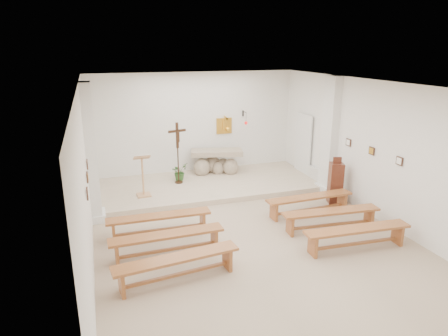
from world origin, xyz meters
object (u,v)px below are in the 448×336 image
object	(u,v)px
crucifix_stand	(178,149)
bench_right_third	(357,233)
bench_left_front	(159,220)
donation_pedestal	(335,183)
lectern	(143,175)
bench_left_third	(177,263)
bench_right_front	(309,200)
bench_left_second	(167,239)
altar	(216,163)
bench_right_second	(331,215)

from	to	relation	value
crucifix_stand	bench_right_third	xyz separation A→B (m)	(2.84, -5.22, -0.88)
crucifix_stand	bench_left_front	xyz separation A→B (m)	(-1.14, -3.18, -0.88)
donation_pedestal	bench_right_third	distance (m)	2.79
lectern	crucifix_stand	world-z (taller)	crucifix_stand
crucifix_stand	bench_left_third	xyz separation A→B (m)	(-1.14, -5.22, -0.88)
donation_pedestal	bench_left_third	size ratio (longest dim) A/B	0.55
bench_left_front	bench_right_front	size ratio (longest dim) A/B	1.00
crucifix_stand	bench_right_front	world-z (taller)	crucifix_stand
crucifix_stand	donation_pedestal	xyz separation A→B (m)	(3.95, -2.66, -0.67)
lectern	bench_left_second	xyz separation A→B (m)	(0.06, -3.36, -0.39)
bench_right_front	bench_left_second	distance (m)	4.11
lectern	crucifix_stand	size ratio (longest dim) A/B	0.66
lectern	bench_left_second	world-z (taller)	lectern
donation_pedestal	bench_right_third	bearing A→B (deg)	-95.32
lectern	bench_left_third	size ratio (longest dim) A/B	0.52
bench_right_front	bench_left_second	size ratio (longest dim) A/B	1.00
lectern	bench_right_front	world-z (taller)	lectern
altar	crucifix_stand	distance (m)	1.74
crucifix_stand	bench_right_second	xyz separation A→B (m)	(2.84, -4.20, -0.88)
altar	crucifix_stand	size ratio (longest dim) A/B	0.95
bench_right_third	bench_left_third	bearing A→B (deg)	-176.53
bench_right_second	crucifix_stand	bearing A→B (deg)	128.95
bench_right_second	bench_left_third	world-z (taller)	same
bench_left_third	crucifix_stand	bearing A→B (deg)	70.78
altar	donation_pedestal	world-z (taller)	donation_pedestal
bench_left_third	bench_right_third	distance (m)	3.98
crucifix_stand	bench_right_second	size ratio (longest dim) A/B	0.79
altar	bench_left_second	xyz separation A→B (m)	(-2.57, -4.82, -0.11)
bench_right_front	bench_right_third	world-z (taller)	same
bench_left_front	bench_right_third	size ratio (longest dim) A/B	1.00
donation_pedestal	bench_right_front	size ratio (longest dim) A/B	0.55
lectern	bench_left_third	bearing A→B (deg)	-90.80
bench_left_third	bench_right_second	bearing A→B (deg)	7.49
altar	lectern	bearing A→B (deg)	-137.24
altar	lectern	distance (m)	3.02
crucifix_stand	bench_right_front	size ratio (longest dim) A/B	0.79
crucifix_stand	bench_left_third	world-z (taller)	crucifix_stand
donation_pedestal	bench_right_third	xyz separation A→B (m)	(-1.11, -2.55, -0.21)
bench_left_second	lectern	bearing A→B (deg)	89.83
lectern	bench_left_front	world-z (taller)	lectern
crucifix_stand	bench_left_third	size ratio (longest dim) A/B	0.79
donation_pedestal	bench_left_second	xyz separation A→B (m)	(-5.09, -1.53, -0.21)
altar	bench_right_second	bearing A→B (deg)	-59.83
altar	bench_left_front	world-z (taller)	altar
lectern	crucifix_stand	bearing A→B (deg)	33.08
crucifix_stand	bench_right_front	xyz separation A→B (m)	(2.84, -3.18, -0.88)
crucifix_stand	bench_left_third	bearing A→B (deg)	-117.13
donation_pedestal	bench_left_second	distance (m)	5.32
altar	bench_left_front	xyz separation A→B (m)	(-2.57, -3.80, -0.11)
bench_left_second	bench_right_third	bearing A→B (deg)	-15.61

